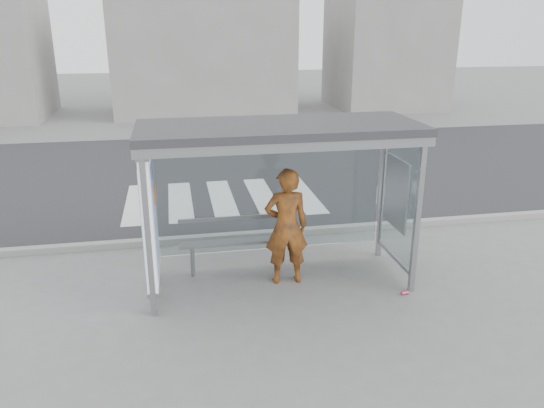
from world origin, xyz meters
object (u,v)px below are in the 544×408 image
Objects in this scene: soda_can at (405,293)px; bench at (235,241)px; person at (286,227)px; bus_shelter at (255,165)px.

bench is at bearing 152.66° from soda_can.
person is 1.01m from bench.
bench reaches higher than soda_can.
bench is (-0.29, 0.44, -1.42)m from bus_shelter.
soda_can is at bearing -27.34° from bench.
person is (0.49, -0.06, -1.02)m from bus_shelter.
person is 1.05× the size of bench.
bus_shelter is at bearing 158.76° from soda_can.
bus_shelter is 38.11× the size of soda_can.
bus_shelter reaches higher than bench.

